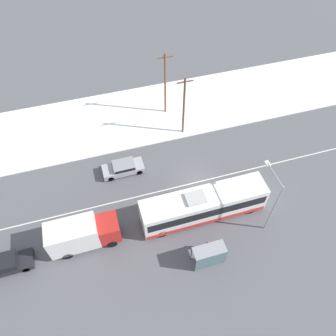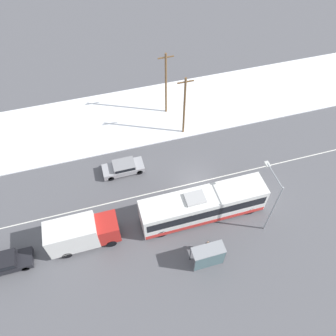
% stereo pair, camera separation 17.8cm
% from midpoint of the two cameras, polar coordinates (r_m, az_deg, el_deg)
% --- Properties ---
extents(ground_plane, '(120.00, 120.00, 0.00)m').
position_cam_midpoint_polar(ground_plane, '(34.64, 5.02, -2.56)').
color(ground_plane, '#56565B').
extents(snow_lot, '(80.00, 10.45, 0.12)m').
position_cam_midpoint_polar(snow_lot, '(42.11, -0.28, 10.08)').
color(snow_lot, white).
rests_on(snow_lot, ground_plane).
extents(lane_marking_center, '(60.00, 0.12, 0.00)m').
position_cam_midpoint_polar(lane_marking_center, '(34.64, 5.02, -2.56)').
color(lane_marking_center, silver).
rests_on(lane_marking_center, ground_plane).
extents(city_bus, '(11.96, 2.57, 3.40)m').
position_cam_midpoint_polar(city_bus, '(31.18, 6.28, -6.49)').
color(city_bus, white).
rests_on(city_bus, ground_plane).
extents(box_truck, '(6.28, 2.30, 3.24)m').
position_cam_midpoint_polar(box_truck, '(30.42, -14.70, -10.91)').
color(box_truck, silver).
rests_on(box_truck, ground_plane).
extents(sedan_car, '(4.38, 1.80, 1.29)m').
position_cam_midpoint_polar(sedan_car, '(35.17, -7.62, 0.16)').
color(sedan_car, '#9E9EA3').
rests_on(sedan_car, ground_plane).
extents(parked_car_near_truck, '(4.69, 1.80, 1.42)m').
position_cam_midpoint_polar(parked_car_near_truck, '(32.61, -26.61, -14.53)').
color(parked_car_near_truck, black).
rests_on(parked_car_near_truck, ground_plane).
extents(pedestrian_at_stop, '(0.59, 0.26, 1.65)m').
position_cam_midpoint_polar(pedestrian_at_stop, '(29.99, 7.07, -13.22)').
color(pedestrian_at_stop, '#23232D').
rests_on(pedestrian_at_stop, ground_plane).
extents(bus_shelter, '(2.80, 1.20, 2.40)m').
position_cam_midpoint_polar(bus_shelter, '(28.86, 7.34, -15.03)').
color(bus_shelter, gray).
rests_on(bus_shelter, ground_plane).
extents(streetlamp, '(0.36, 3.02, 6.79)m').
position_cam_midpoint_polar(streetlamp, '(29.61, 17.82, -4.92)').
color(streetlamp, '#9EA3A8').
rests_on(streetlamp, ground_plane).
extents(utility_pole_roadside, '(1.80, 0.24, 7.77)m').
position_cam_midpoint_polar(utility_pole_roadside, '(36.60, 3.01, 10.74)').
color(utility_pole_roadside, brown).
rests_on(utility_pole_roadside, ground_plane).
extents(utility_pole_snowlot, '(1.80, 0.24, 8.27)m').
position_cam_midpoint_polar(utility_pole_snowlot, '(39.19, -0.23, 14.48)').
color(utility_pole_snowlot, brown).
rests_on(utility_pole_snowlot, ground_plane).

